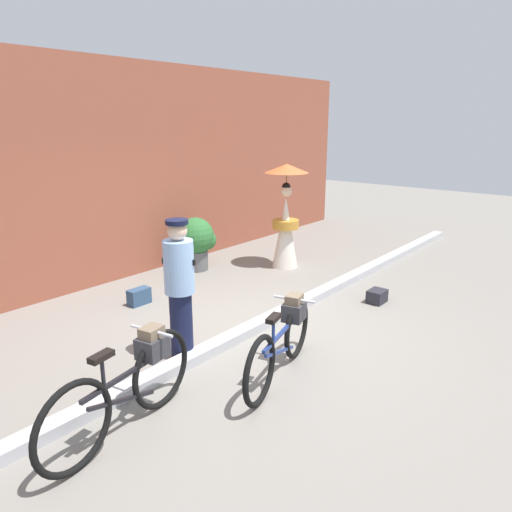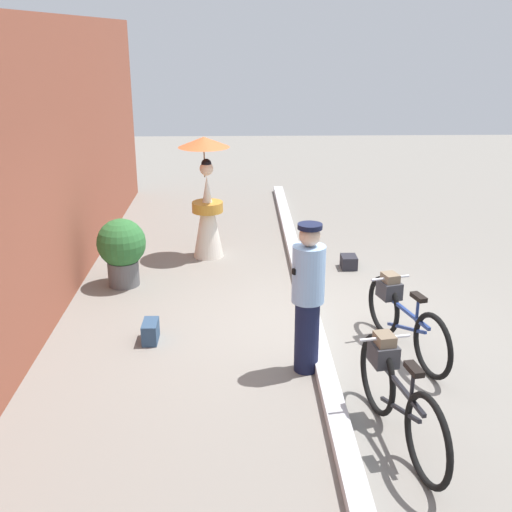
% 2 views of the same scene
% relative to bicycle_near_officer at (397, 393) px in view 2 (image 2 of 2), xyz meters
% --- Properties ---
extents(ground_plane, '(30.00, 30.00, 0.00)m').
position_rel_bicycle_near_officer_xyz_m(ground_plane, '(2.21, 0.48, -0.45)').
color(ground_plane, gray).
extents(building_wall, '(14.00, 0.40, 3.65)m').
position_rel_bicycle_near_officer_xyz_m(building_wall, '(2.21, 3.85, 1.37)').
color(building_wall, brown).
rests_on(building_wall, ground_plane).
extents(sidewalk_curb, '(14.00, 0.20, 0.12)m').
position_rel_bicycle_near_officer_xyz_m(sidewalk_curb, '(2.21, 0.48, -0.39)').
color(sidewalk_curb, '#B2B2B7').
rests_on(sidewalk_curb, ground_plane).
extents(bicycle_near_officer, '(1.79, 0.50, 0.87)m').
position_rel_bicycle_near_officer_xyz_m(bicycle_near_officer, '(0.00, 0.00, 0.00)').
color(bicycle_near_officer, black).
rests_on(bicycle_near_officer, ground_plane).
extents(bicycle_far_side, '(1.73, 0.62, 0.80)m').
position_rel_bicycle_near_officer_xyz_m(bicycle_far_side, '(1.65, -0.47, -0.03)').
color(bicycle_far_side, black).
rests_on(bicycle_far_side, ground_plane).
extents(person_officer, '(0.34, 0.36, 1.64)m').
position_rel_bicycle_near_officer_xyz_m(person_officer, '(1.22, 0.67, 0.42)').
color(person_officer, '#141938').
rests_on(person_officer, ground_plane).
extents(person_with_parasol, '(0.80, 0.80, 1.92)m').
position_rel_bicycle_near_officer_xyz_m(person_with_parasol, '(4.90, 1.87, 0.51)').
color(person_with_parasol, silver).
rests_on(person_with_parasol, ground_plane).
extents(potted_plant_by_door, '(0.70, 0.69, 0.98)m').
position_rel_bicycle_near_officer_xyz_m(potted_plant_by_door, '(3.71, 3.01, 0.10)').
color(potted_plant_by_door, '#59595B').
rests_on(potted_plant_by_door, ground_plane).
extents(backpack_on_pavement, '(0.34, 0.17, 0.24)m').
position_rel_bicycle_near_officer_xyz_m(backpack_on_pavement, '(1.94, 2.42, -0.33)').
color(backpack_on_pavement, navy).
rests_on(backpack_on_pavement, ground_plane).
extents(backpack_spare, '(0.30, 0.23, 0.20)m').
position_rel_bicycle_near_officer_xyz_m(backpack_spare, '(4.28, -0.32, -0.35)').
color(backpack_spare, '#26262D').
rests_on(backpack_spare, ground_plane).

